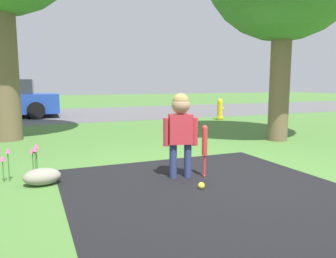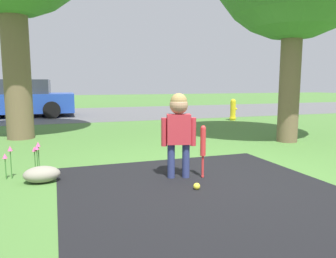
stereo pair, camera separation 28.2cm
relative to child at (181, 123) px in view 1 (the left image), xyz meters
The scene contains 8 objects.
ground_plane 0.88m from the child, ahead, with size 60.00×60.00×0.00m, color #477533.
street_strip 9.28m from the child, 86.58° to the left, with size 40.00×6.00×0.01m.
child is the anchor object (origin of this frame).
baseball_bat 0.40m from the child, 18.59° to the right, with size 0.07×0.07×0.66m.
sports_ball 0.82m from the child, 87.01° to the right, with size 0.08×0.08×0.08m.
fire_hydrant 6.70m from the child, 54.04° to the left, with size 0.24×0.21×0.68m.
flower_bed 1.97m from the child, 158.92° to the left, with size 0.44×0.18×0.43m.
edging_rock 1.75m from the child, 167.52° to the left, with size 0.42×0.29×0.19m.
Camera 1 is at (-2.24, -3.58, 1.18)m, focal length 35.00 mm.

